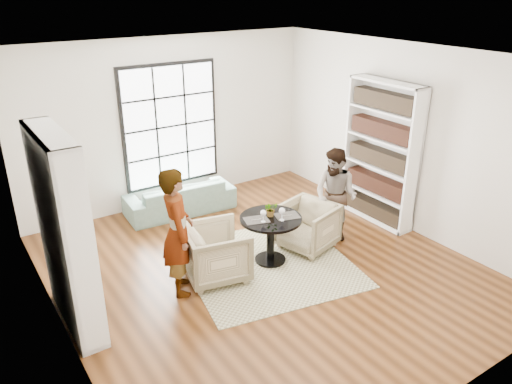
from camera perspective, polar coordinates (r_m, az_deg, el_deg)
ground at (r=7.31m, az=0.95°, el=-8.79°), size 6.00×6.00×0.00m
room_shell at (r=7.15m, az=-1.46°, el=1.74°), size 6.00×6.01×6.00m
rug at (r=7.42m, az=1.34°, el=-8.20°), size 2.71×2.71×0.01m
pedestal_table at (r=7.25m, az=1.68°, el=-4.32°), size 0.90×0.90×0.72m
sofa at (r=9.01m, az=-8.69°, el=-0.56°), size 1.96×0.88×0.56m
armchair_left at (r=6.96m, az=-4.59°, el=-6.93°), size 1.00×0.98×0.77m
armchair_right at (r=7.74m, az=5.87°, el=-3.90°), size 0.98×0.96×0.73m
person_left at (r=6.51m, az=-8.95°, el=-4.53°), size 0.60×0.74×1.74m
person_right at (r=7.91m, az=9.07°, el=-0.37°), size 0.77×0.87×1.50m
placemat_left at (r=7.08m, az=0.04°, el=-3.22°), size 0.40×0.34×0.01m
placemat_right at (r=7.21m, az=3.57°, el=-2.74°), size 0.40×0.34×0.01m
cutlery_left at (r=7.07m, az=0.04°, el=-3.16°), size 0.20×0.25×0.01m
cutlery_right at (r=7.21m, az=3.57°, el=-2.69°), size 0.20×0.25×0.01m
wine_glass_left at (r=6.97m, az=0.84°, el=-2.46°), size 0.08×0.08×0.19m
wine_glass_right at (r=7.03m, az=2.99°, el=-2.22°), size 0.09×0.09×0.20m
flower_centerpiece at (r=7.17m, az=1.69°, el=-1.95°), size 0.22×0.19×0.22m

